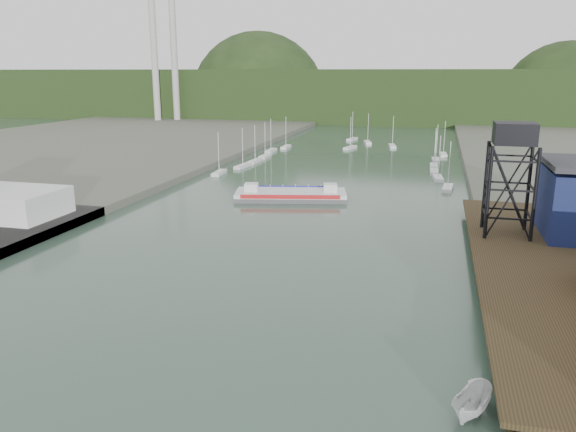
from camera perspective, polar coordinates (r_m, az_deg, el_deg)
The scene contains 8 objects.
east_pier at distance 75.23m, azimuth 23.62°, elevation -4.64°, with size 14.00×70.00×2.45m.
white_shed at distance 104.22m, azimuth -26.79°, elevation 1.21°, with size 18.00×12.00×4.50m, color silver.
lift_tower at distance 84.69m, azimuth 21.97°, elevation 7.12°, with size 6.50×6.50×16.00m.
marina_sailboats at distance 167.64m, azimuth 6.31°, elevation 5.94°, with size 57.71×92.65×0.90m.
smokestacks at distance 289.26m, azimuth -12.42°, elevation 15.14°, with size 11.20×8.20×60.00m.
distant_hills at distance 328.46m, azimuth 10.06°, elevation 11.71°, with size 500.00×120.00×80.00m.
chain_ferry at distance 113.06m, azimuth 0.28°, elevation 2.19°, with size 23.48×13.54×3.18m.
motorboat at distance 45.85m, azimuth 18.21°, elevation -17.72°, with size 2.11×5.61×2.16m, color silver.
Camera 1 is at (24.64, -25.54, 24.96)m, focal length 35.00 mm.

